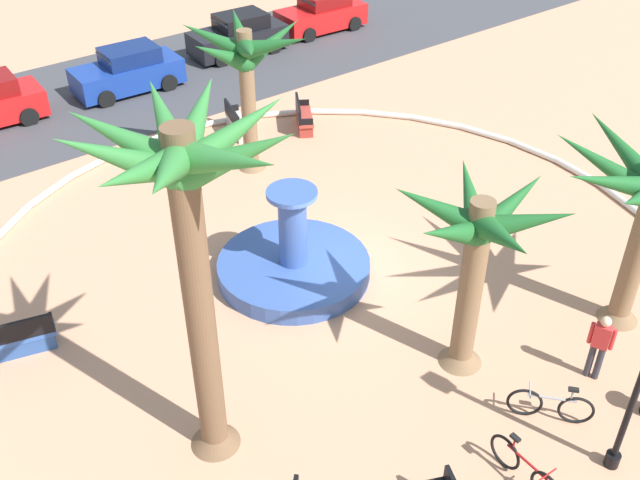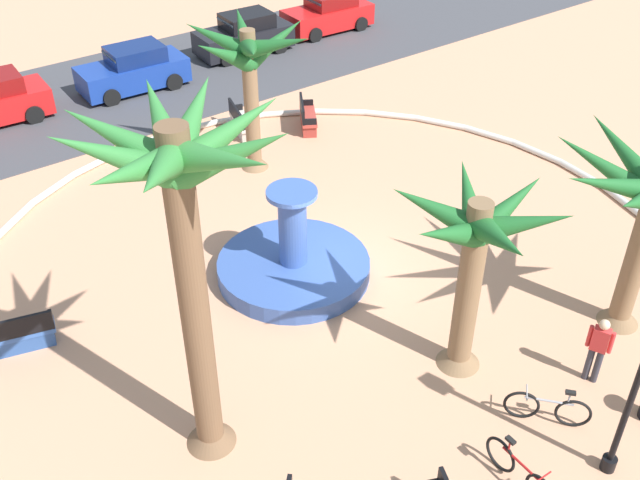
% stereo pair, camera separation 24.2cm
% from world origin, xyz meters
% --- Properties ---
extents(ground_plane, '(80.00, 80.00, 0.00)m').
position_xyz_m(ground_plane, '(0.00, 0.00, 0.00)').
color(ground_plane, tan).
extents(plaza_curb, '(18.50, 18.50, 0.20)m').
position_xyz_m(plaza_curb, '(0.00, 0.00, 0.10)').
color(plaza_curb, silver).
rests_on(plaza_curb, ground).
extents(street_asphalt, '(48.00, 8.00, 0.03)m').
position_xyz_m(street_asphalt, '(0.00, 13.65, 0.01)').
color(street_asphalt, '#424247').
rests_on(street_asphalt, ground).
extents(fountain, '(3.86, 3.86, 2.51)m').
position_xyz_m(fountain, '(-0.87, 0.42, 0.34)').
color(fountain, '#38569E').
rests_on(fountain, ground).
extents(palm_tree_near_fountain, '(3.54, 3.40, 4.44)m').
position_xyz_m(palm_tree_near_fountain, '(0.24, -4.31, 3.12)').
color(palm_tree_near_fountain, brown).
rests_on(palm_tree_near_fountain, ground).
extents(palm_tree_by_curb, '(3.68, 3.80, 7.13)m').
position_xyz_m(palm_tree_by_curb, '(-5.21, -2.94, 5.41)').
color(palm_tree_by_curb, brown).
rests_on(palm_tree_by_curb, ground).
extents(palm_tree_far_side, '(3.76, 3.83, 4.69)m').
position_xyz_m(palm_tree_far_side, '(1.31, 5.65, 3.45)').
color(palm_tree_far_side, brown).
rests_on(palm_tree_far_side, ground).
extents(bench_east, '(1.27, 1.62, 1.00)m').
position_xyz_m(bench_east, '(4.23, 6.85, 0.35)').
color(bench_east, '#B73D33').
rests_on(bench_east, ground).
extents(bench_southeast, '(1.67, 0.89, 1.00)m').
position_xyz_m(bench_southeast, '(-7.32, 1.90, 0.35)').
color(bench_southeast, '#335BA8').
rests_on(bench_southeast, ground).
extents(bench_southwest, '(0.92, 1.68, 1.00)m').
position_xyz_m(bench_southwest, '(2.22, 7.88, 0.35)').
color(bench_southwest, beige).
rests_on(bench_southwest, ground).
extents(bicycle_red_frame, '(1.16, 1.35, 0.94)m').
position_xyz_m(bicycle_red_frame, '(0.43, -6.53, 0.38)').
color(bicycle_red_frame, black).
rests_on(bicycle_red_frame, ground).
extents(bicycle_by_lamppost, '(0.44, 1.72, 0.94)m').
position_xyz_m(bicycle_by_lamppost, '(-1.19, -7.22, 0.38)').
color(bicycle_by_lamppost, black).
rests_on(bicycle_by_lamppost, ground).
extents(person_cyclist_photo, '(0.32, 0.49, 1.67)m').
position_xyz_m(person_cyclist_photo, '(2.12, -6.34, 0.94)').
color(person_cyclist_photo, '#33333D').
rests_on(person_cyclist_photo, ground).
extents(parked_car_second, '(4.06, 2.04, 1.67)m').
position_xyz_m(parked_car_second, '(0.89, 13.37, 0.78)').
color(parked_car_second, navy).
rests_on(parked_car_second, ground).
extents(parked_car_third, '(4.08, 2.07, 1.67)m').
position_xyz_m(parked_car_third, '(6.19, 14.03, 0.78)').
color(parked_car_third, black).
rests_on(parked_car_third, ground).
extents(parked_car_rightmost, '(4.07, 2.05, 1.67)m').
position_xyz_m(parked_car_rightmost, '(10.62, 14.10, 0.78)').
color(parked_car_rightmost, red).
rests_on(parked_car_rightmost, ground).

